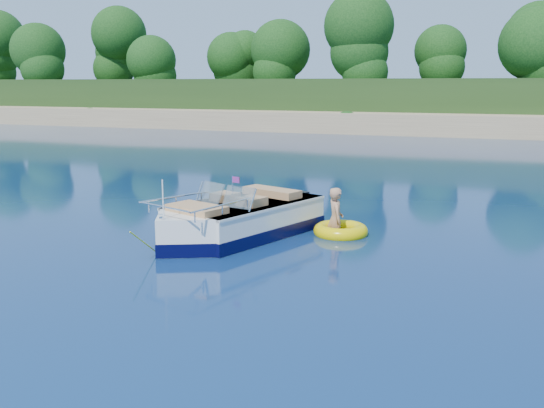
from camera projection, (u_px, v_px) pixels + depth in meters
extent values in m
plane|color=#091743|center=(209.00, 298.00, 10.44)|extent=(160.00, 160.00, 0.00)
cube|color=#977C58|center=(439.00, 126.00, 45.16)|extent=(170.00, 8.00, 2.00)
cube|color=#1E3716|center=(463.00, 107.00, 69.80)|extent=(170.00, 56.00, 6.00)
cylinder|color=#302010|center=(233.00, 90.00, 53.24)|extent=(0.44, 0.44, 3.20)
sphere|color=black|center=(232.00, 54.00, 52.64)|extent=(5.28, 5.28, 5.28)
cylinder|color=#302010|center=(446.00, 88.00, 48.28)|extent=(0.44, 0.44, 3.60)
sphere|color=black|center=(448.00, 43.00, 47.61)|extent=(5.94, 5.94, 5.94)
cube|color=white|center=(245.00, 222.00, 14.78)|extent=(3.13, 4.20, 1.04)
cube|color=white|center=(191.00, 236.00, 13.45)|extent=(1.87, 1.87, 1.04)
cube|color=black|center=(245.00, 228.00, 14.81)|extent=(3.17, 4.25, 0.30)
cube|color=black|center=(191.00, 242.00, 13.48)|extent=(1.91, 1.91, 0.30)
cube|color=tan|center=(254.00, 209.00, 14.95)|extent=(2.38, 3.01, 0.10)
cube|color=white|center=(245.00, 203.00, 14.68)|extent=(3.16, 4.22, 0.06)
cube|color=black|center=(297.00, 208.00, 16.31)|extent=(0.63, 0.51, 0.89)
cube|color=#8C9EA5|center=(212.00, 193.00, 14.39)|extent=(0.81, 0.59, 0.48)
cube|color=#8C9EA5|center=(239.00, 197.00, 13.82)|extent=(0.81, 0.41, 0.48)
cube|color=tan|center=(225.00, 201.00, 14.78)|extent=(0.70, 0.70, 0.40)
cube|color=tan|center=(252.00, 205.00, 14.21)|extent=(0.70, 0.70, 0.40)
cube|color=tan|center=(272.00, 196.00, 15.42)|extent=(1.64, 1.03, 0.38)
cube|color=tan|center=(197.00, 213.00, 13.49)|extent=(1.49, 1.14, 0.34)
cylinder|color=white|center=(163.00, 199.00, 12.70)|extent=(0.04, 0.04, 0.84)
cube|color=red|center=(236.00, 180.00, 13.80)|extent=(0.21, 0.09, 0.14)
cube|color=silver|center=(162.00, 218.00, 12.74)|extent=(0.11, 0.09, 0.05)
cylinder|color=#EEF91B|center=(145.00, 243.00, 12.68)|extent=(0.03, 1.07, 0.76)
torus|color=yellow|center=(341.00, 231.00, 14.83)|extent=(1.63, 1.63, 0.35)
torus|color=red|center=(341.00, 230.00, 14.82)|extent=(1.34, 1.34, 0.12)
imported|color=tan|center=(335.00, 234.00, 14.91)|extent=(0.78, 0.97, 1.75)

